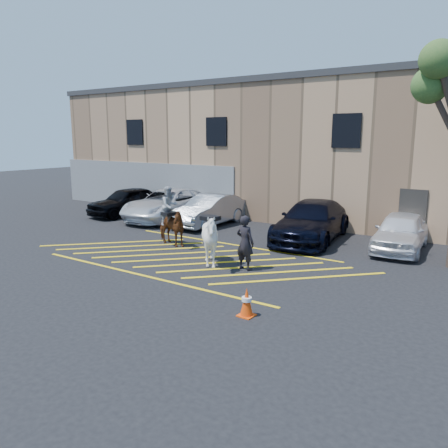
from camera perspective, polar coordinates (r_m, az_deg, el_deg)
The scene contains 12 objects.
ground at distance 16.20m, azimuth -3.37°, elevation -4.23°, with size 90.00×90.00×0.00m, color black.
car_black_suv at distance 25.12m, azimuth -12.52°, elevation 2.93°, with size 1.85×4.59×1.56m, color black.
car_white_pickup at distance 23.41m, azimuth -7.24°, elevation 2.57°, with size 2.68×5.81×1.62m, color silver.
car_silver_sedan at distance 21.71m, azimuth -1.86°, elevation 1.82°, with size 1.60×4.58×1.51m, color #949AA2.
car_blue_suv at distance 18.92m, azimuth 11.40°, elevation 0.39°, with size 2.31×5.67×1.65m, color black.
car_white_suv at distance 18.21m, azimuth 22.07°, elevation -0.93°, with size 1.74×4.32×1.47m, color white.
handler at distance 14.39m, azimuth 2.76°, elevation -2.46°, with size 0.67×0.44×1.84m, color black.
warehouse at distance 26.19m, azimuth 12.76°, elevation 9.56°, with size 32.42×10.20×7.30m.
hatching_zone at distance 15.97m, azimuth -4.03°, elevation -4.45°, with size 12.60×5.12×0.01m.
mounted_bay at distance 17.72m, azimuth -7.11°, elevation 0.29°, with size 1.97×1.23×2.41m.
saddled_white at distance 14.80m, azimuth -1.78°, elevation -1.97°, with size 1.62×1.79×1.87m.
traffic_cone at distance 10.89m, azimuth 2.98°, elevation -10.13°, with size 0.40×0.40×0.73m.
Camera 1 is at (9.45, -12.42, 4.35)m, focal length 35.00 mm.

